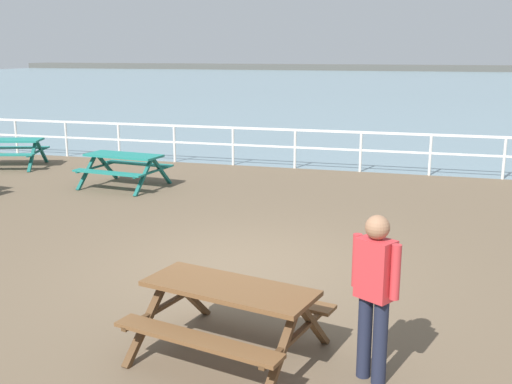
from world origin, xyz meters
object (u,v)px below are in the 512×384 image
picnic_table_mid_centre (124,162)px  visitor (375,288)px  picnic_table_far_left (8,146)px  picnic_table_near_left (229,303)px

picnic_table_mid_centre → visitor: visitor is taller
picnic_table_far_left → visitor: size_ratio=1.30×
picnic_table_near_left → picnic_table_mid_centre: same height
picnic_table_mid_centre → picnic_table_far_left: same height
picnic_table_near_left → visitor: size_ratio=1.26×
picnic_table_far_left → visitor: (10.66, -8.51, 0.36)m
picnic_table_mid_centre → picnic_table_far_left: size_ratio=0.92×
picnic_table_near_left → visitor: visitor is taller
picnic_table_near_left → picnic_table_mid_centre: bearing=138.0°
picnic_table_near_left → visitor: (1.47, -0.09, 0.36)m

